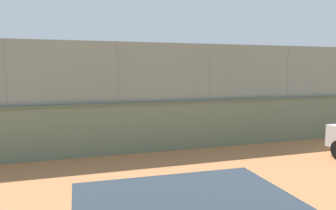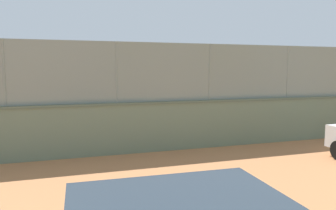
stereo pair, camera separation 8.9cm
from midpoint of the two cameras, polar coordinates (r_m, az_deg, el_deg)
ground_plane at (r=25.28m, az=-5.86°, el=-0.10°), size 260.00×260.00×0.00m
perimeter_wall at (r=11.89m, az=7.06°, el=-3.17°), size 27.10×1.28×1.72m
fence_panel_on_wall at (r=11.73m, az=7.18°, el=5.78°), size 26.62×0.94×2.00m
player_baseline_waiting at (r=21.94m, az=9.10°, el=1.56°), size 0.92×0.96×1.72m
player_at_service_line at (r=15.18m, az=-19.43°, el=-1.05°), size 0.73×1.06×1.63m
sports_ball at (r=21.45m, az=12.62°, el=2.59°), size 0.08×0.08×0.08m
spare_ball_by_wall at (r=13.65m, az=8.07°, el=-5.43°), size 0.10×0.10×0.10m
courtside_bench at (r=12.76m, az=-27.67°, el=-5.04°), size 1.61×0.43×0.87m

